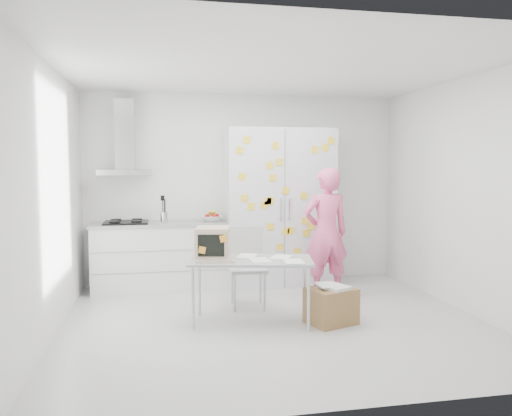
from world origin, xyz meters
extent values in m
cube|color=silver|center=(0.00, 0.00, -0.01)|extent=(4.50, 4.00, 0.02)
cube|color=white|center=(0.00, 2.00, 1.35)|extent=(4.50, 0.02, 2.70)
cube|color=white|center=(-2.25, 0.00, 1.35)|extent=(0.02, 4.00, 2.70)
cube|color=white|center=(2.25, 0.00, 1.35)|extent=(0.02, 4.00, 2.70)
cube|color=white|center=(0.00, 0.00, 2.70)|extent=(4.50, 4.00, 0.02)
cube|color=white|center=(-1.20, 1.70, 0.44)|extent=(1.80, 0.60, 0.88)
cube|color=gray|center=(-1.20, 1.40, 0.58)|extent=(1.76, 0.01, 0.01)
cube|color=gray|center=(-1.20, 1.40, 0.30)|extent=(1.76, 0.01, 0.01)
cube|color=#9E9E99|center=(-1.20, 1.70, 0.90)|extent=(1.84, 0.63, 0.04)
cube|color=black|center=(-1.65, 1.70, 0.93)|extent=(0.58, 0.50, 0.03)
cylinder|color=black|center=(-1.79, 1.58, 0.95)|extent=(0.14, 0.14, 0.02)
cylinder|color=black|center=(-1.51, 1.58, 0.95)|extent=(0.14, 0.14, 0.02)
cylinder|color=black|center=(-1.79, 1.82, 0.95)|extent=(0.14, 0.14, 0.02)
cylinder|color=black|center=(-1.51, 1.82, 0.95)|extent=(0.14, 0.14, 0.02)
cylinder|color=silver|center=(-1.15, 1.70, 0.99)|extent=(0.10, 0.10, 0.14)
cylinder|color=black|center=(-1.16, 1.71, 1.09)|extent=(0.01, 0.01, 0.30)
cylinder|color=black|center=(-1.13, 1.69, 1.09)|extent=(0.01, 0.01, 0.30)
cylinder|color=black|center=(-1.15, 1.72, 1.09)|extent=(0.01, 0.01, 0.30)
cube|color=black|center=(-1.16, 1.71, 1.25)|extent=(0.05, 0.01, 0.07)
imported|color=white|center=(-0.50, 1.70, 0.96)|extent=(0.31, 0.31, 0.08)
sphere|color=#B2140F|center=(-0.56, 1.72, 0.99)|extent=(0.08, 0.08, 0.08)
sphere|color=#B2140F|center=(-0.47, 1.65, 0.99)|extent=(0.08, 0.08, 0.08)
sphere|color=#B2140F|center=(-0.43, 1.74, 0.99)|extent=(0.08, 0.08, 0.08)
cylinder|color=yellow|center=(-0.52, 1.72, 1.03)|extent=(0.09, 0.17, 0.10)
cylinder|color=yellow|center=(-0.49, 1.72, 1.03)|extent=(0.04, 0.17, 0.10)
cylinder|color=yellow|center=(-0.47, 1.72, 1.03)|extent=(0.08, 0.17, 0.10)
cube|color=silver|center=(-1.65, 1.75, 1.60)|extent=(0.70, 0.48, 0.07)
cube|color=silver|center=(-1.65, 1.87, 2.10)|extent=(0.26, 0.24, 0.95)
cube|color=silver|center=(0.45, 1.68, 1.10)|extent=(1.50, 0.65, 2.20)
cube|color=slate|center=(0.45, 1.35, 1.10)|extent=(0.01, 0.01, 2.16)
cube|color=silver|center=(0.39, 1.34, 1.10)|extent=(0.02, 0.02, 0.30)
cube|color=silver|center=(0.51, 1.34, 1.10)|extent=(0.02, 0.02, 0.30)
cube|color=yellow|center=(0.86, 1.34, 1.90)|extent=(0.10, 0.00, 0.10)
cube|color=yellow|center=(1.01, 1.34, 1.93)|extent=(0.12, 0.00, 0.12)
cube|color=yellow|center=(1.12, 1.34, 1.05)|extent=(0.12, 0.00, 0.12)
cube|color=yellow|center=(0.22, 1.34, 1.21)|extent=(0.10, 0.00, 0.10)
cube|color=yellow|center=(0.46, 1.34, 1.35)|extent=(0.12, 0.00, 0.12)
cube|color=yellow|center=(0.83, 1.34, 0.86)|extent=(0.12, 0.00, 0.12)
cube|color=yellow|center=(0.25, 1.34, 0.87)|extent=(0.10, 0.00, 0.10)
cube|color=yellow|center=(0.32, 1.34, 1.95)|extent=(0.12, 0.00, 0.12)
cube|color=yellow|center=(0.54, 1.34, 0.81)|extent=(0.12, 0.00, 0.12)
cube|color=yellow|center=(0.86, 1.34, 1.19)|extent=(0.12, 0.00, 0.12)
cube|color=yellow|center=(0.74, 1.34, 0.94)|extent=(0.10, 0.00, 0.10)
cube|color=yellow|center=(0.24, 1.34, 1.69)|extent=(0.12, 0.00, 0.12)
cube|color=yellow|center=(-0.01, 1.34, 1.15)|extent=(0.10, 0.00, 0.10)
cube|color=yellow|center=(-0.10, 1.34, 1.26)|extent=(0.10, 0.00, 0.10)
cube|color=yellow|center=(-0.16, 1.34, 1.89)|extent=(0.11, 0.00, 0.11)
cube|color=yellow|center=(0.38, 1.34, 0.59)|extent=(0.10, 0.00, 0.10)
cube|color=yellow|center=(0.25, 1.34, 1.22)|extent=(0.11, 0.00, 0.11)
cube|color=yellow|center=(0.99, 1.34, 0.59)|extent=(0.11, 0.00, 0.11)
cube|color=yellow|center=(1.09, 1.34, 2.03)|extent=(0.10, 0.00, 0.10)
cube|color=yellow|center=(0.28, 1.34, 1.53)|extent=(0.10, 0.00, 0.10)
cube|color=yellow|center=(0.17, 1.34, 1.16)|extent=(0.11, 0.00, 0.11)
cube|color=yellow|center=(0.63, 1.34, 0.52)|extent=(0.10, 0.00, 0.10)
cube|color=yellow|center=(-0.07, 1.34, 2.03)|extent=(0.10, 0.00, 0.10)
cube|color=yellow|center=(-0.13, 1.34, 1.54)|extent=(0.12, 0.00, 0.12)
cube|color=yellow|center=(0.76, 1.34, 0.77)|extent=(0.11, 0.00, 0.11)
cube|color=yellow|center=(0.37, 1.34, 1.73)|extent=(0.11, 0.00, 0.11)
cube|color=yellow|center=(0.72, 1.34, 1.28)|extent=(0.11, 0.00, 0.11)
cube|color=yellow|center=(0.47, 1.34, 0.80)|extent=(0.11, 0.00, 0.11)
imported|color=pink|center=(0.87, 0.87, 0.83)|extent=(0.64, 0.45, 1.66)
cube|color=#A8B0B3|center=(-0.25, 0.02, 0.68)|extent=(1.39, 0.89, 0.03)
cylinder|color=silver|center=(-0.88, -0.13, 0.33)|extent=(0.04, 0.04, 0.66)
cylinder|color=silver|center=(0.27, -0.36, 0.33)|extent=(0.04, 0.04, 0.66)
cylinder|color=silver|center=(-0.78, 0.39, 0.33)|extent=(0.04, 0.04, 0.66)
cylinder|color=silver|center=(0.38, 0.16, 0.33)|extent=(0.04, 0.04, 0.66)
cube|color=beige|center=(-0.65, 0.17, 0.86)|extent=(0.42, 0.43, 0.33)
cube|color=beige|center=(-0.68, -0.02, 0.86)|extent=(0.33, 0.08, 0.30)
cube|color=black|center=(-0.69, -0.03, 0.86)|extent=(0.27, 0.06, 0.23)
cube|color=#FFAE2E|center=(-0.78, -0.02, 0.82)|extent=(0.08, 0.02, 0.08)
cube|color=#FFAE2E|center=(-0.56, -0.06, 0.94)|extent=(0.09, 0.02, 0.09)
cube|color=beige|center=(-0.65, -0.07, 0.71)|extent=(0.43, 0.22, 0.02)
cube|color=gray|center=(-0.65, -0.07, 0.72)|extent=(0.38, 0.17, 0.01)
cube|color=white|center=(-0.17, -0.05, 0.70)|extent=(0.21, 0.28, 0.00)
cube|color=white|center=(0.09, 0.06, 0.70)|extent=(0.31, 0.34, 0.00)
cube|color=white|center=(0.15, -0.21, 0.70)|extent=(0.22, 0.29, 0.00)
cube|color=white|center=(-0.26, 0.21, 0.70)|extent=(0.28, 0.32, 0.00)
cube|color=#B8B8B6|center=(-0.18, 0.61, 0.46)|extent=(0.46, 0.46, 0.04)
cube|color=#B8B8B6|center=(-0.17, 0.80, 0.72)|extent=(0.41, 0.06, 0.47)
cylinder|color=#B3B4B8|center=(-0.37, 0.45, 0.22)|extent=(0.03, 0.03, 0.44)
cylinder|color=#B3B4B8|center=(-0.02, 0.43, 0.22)|extent=(0.03, 0.03, 0.44)
cylinder|color=#B3B4B8|center=(-0.35, 0.79, 0.22)|extent=(0.03, 0.03, 0.44)
cylinder|color=#B3B4B8|center=(0.00, 0.77, 0.22)|extent=(0.03, 0.03, 0.44)
cube|color=olive|center=(0.59, -0.17, 0.19)|extent=(0.58, 0.52, 0.38)
cube|color=silver|center=(0.61, -0.18, 0.40)|extent=(0.34, 0.38, 0.03)
cube|color=silver|center=(0.55, -0.14, 0.42)|extent=(0.21, 0.29, 0.00)
camera|label=1|loc=(-1.20, -5.15, 1.70)|focal=35.00mm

